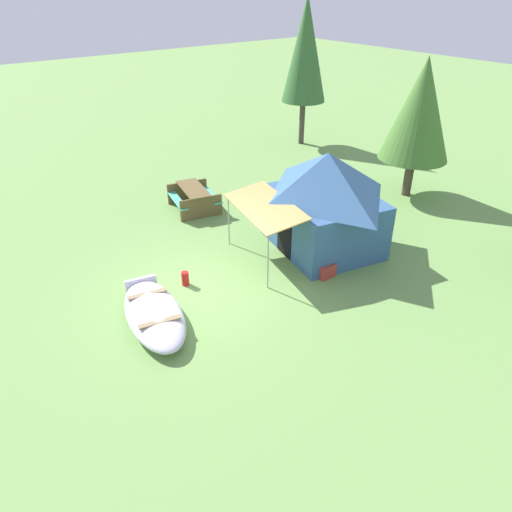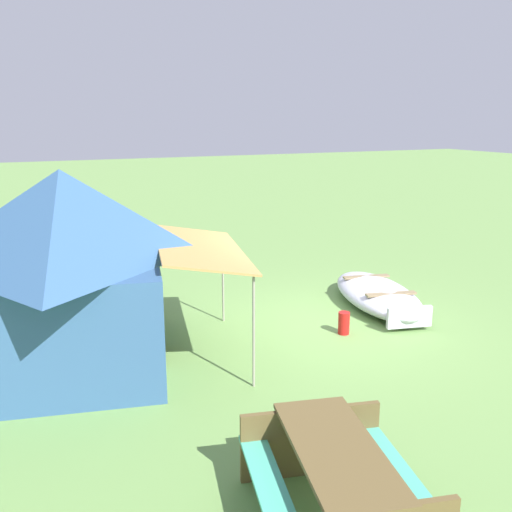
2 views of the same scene
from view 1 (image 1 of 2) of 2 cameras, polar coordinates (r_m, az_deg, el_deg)
ground_plane at (r=12.14m, az=-6.46°, el=-3.95°), size 80.00×80.00×0.00m
beached_rowboat at (r=11.10m, az=-12.13°, el=-6.75°), size 3.05×1.83×0.47m
canvas_cabin_tent at (r=13.43m, az=8.24°, el=6.65°), size 3.76×4.39×2.81m
picnic_table at (r=16.14m, az=-7.46°, el=7.12°), size 1.97×1.76×0.76m
cooler_box at (r=12.60m, az=8.32°, el=-1.68°), size 0.36×0.50×0.37m
fuel_can at (r=12.26m, az=-8.48°, el=-2.68°), size 0.26×0.26×0.37m
pine_tree_back_left at (r=22.23m, az=5.95°, el=23.33°), size 1.94×1.94×6.21m
pine_tree_back_right at (r=17.25m, az=19.07°, el=16.22°), size 2.35×2.35×4.69m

